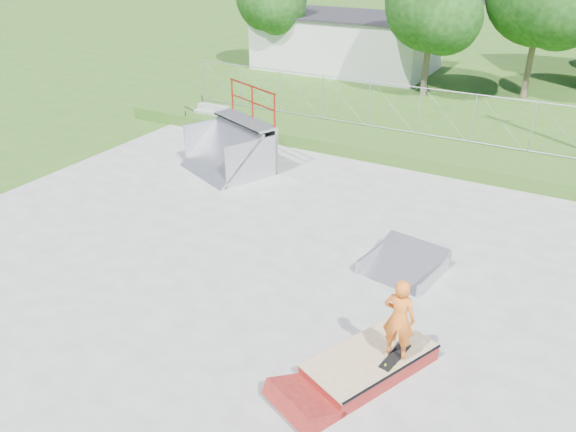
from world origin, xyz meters
name	(u,v)px	position (x,y,z in m)	size (l,w,h in m)	color
ground	(280,277)	(0.00, 0.00, 0.00)	(120.00, 120.00, 0.00)	#2F5E1B
concrete_pad	(280,277)	(0.00, 0.00, 0.02)	(20.00, 16.00, 0.04)	gray
grass_berm	(408,148)	(0.00, 9.50, 0.25)	(24.00, 3.00, 0.50)	#2F5E1B
grind_box	(370,363)	(3.07, -1.95, 0.19)	(2.12, 2.77, 0.37)	maroon
quarter_pipe	(225,132)	(-4.93, 4.93, 1.40)	(2.79, 2.36, 2.79)	#A7ABAF
flat_bank_ramp	(404,263)	(2.50, 1.65, 0.25)	(1.65, 1.76, 0.51)	#A7ABAF
skateboard	(395,357)	(3.49, -1.82, 0.42)	(0.22, 0.80, 0.02)	black
skater	(399,322)	(3.49, -1.82, 1.21)	(0.58, 0.38, 1.59)	orange
concrete_stairs	(208,117)	(-8.50, 8.70, 0.40)	(1.50, 1.60, 0.80)	gray
chain_link_fence	(419,111)	(0.00, 10.50, 1.40)	(20.00, 0.06, 1.80)	#A0A1A8
utility_building_flat	(347,43)	(-8.00, 22.00, 1.50)	(10.00, 6.00, 3.00)	silver
tree_left_near	(437,8)	(-1.75, 17.83, 4.24)	(4.76, 4.48, 6.65)	brown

